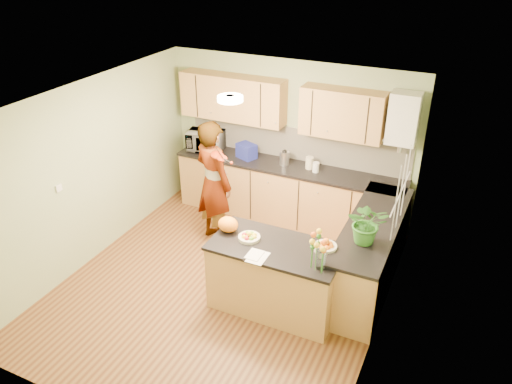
% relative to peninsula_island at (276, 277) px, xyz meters
% --- Properties ---
extents(floor, '(4.50, 4.50, 0.00)m').
position_rel_peninsula_island_xyz_m(floor, '(-0.76, 0.08, -0.45)').
color(floor, '#522C17').
rests_on(floor, ground).
extents(ceiling, '(4.00, 4.50, 0.02)m').
position_rel_peninsula_island_xyz_m(ceiling, '(-0.76, 0.08, 2.05)').
color(ceiling, white).
rests_on(ceiling, wall_back).
extents(wall_back, '(4.00, 0.02, 2.50)m').
position_rel_peninsula_island_xyz_m(wall_back, '(-0.76, 2.33, 0.80)').
color(wall_back, '#8DA173').
rests_on(wall_back, floor).
extents(wall_front, '(4.00, 0.02, 2.50)m').
position_rel_peninsula_island_xyz_m(wall_front, '(-0.76, -2.17, 0.80)').
color(wall_front, '#8DA173').
rests_on(wall_front, floor).
extents(wall_left, '(0.02, 4.50, 2.50)m').
position_rel_peninsula_island_xyz_m(wall_left, '(-2.76, 0.08, 0.80)').
color(wall_left, '#8DA173').
rests_on(wall_left, floor).
extents(wall_right, '(0.02, 4.50, 2.50)m').
position_rel_peninsula_island_xyz_m(wall_right, '(1.24, 0.08, 0.80)').
color(wall_right, '#8DA173').
rests_on(wall_right, floor).
extents(back_counter, '(3.64, 0.62, 0.94)m').
position_rel_peninsula_island_xyz_m(back_counter, '(-0.66, 2.03, 0.02)').
color(back_counter, '#B28147').
rests_on(back_counter, floor).
extents(right_counter, '(0.62, 2.24, 0.94)m').
position_rel_peninsula_island_xyz_m(right_counter, '(0.94, 0.93, 0.02)').
color(right_counter, '#B28147').
rests_on(right_counter, floor).
extents(splashback, '(3.60, 0.02, 0.52)m').
position_rel_peninsula_island_xyz_m(splashback, '(-0.66, 2.32, 0.75)').
color(splashback, beige).
rests_on(splashback, back_counter).
extents(upper_cabinets, '(3.20, 0.34, 0.70)m').
position_rel_peninsula_island_xyz_m(upper_cabinets, '(-0.94, 2.16, 1.40)').
color(upper_cabinets, '#B28147').
rests_on(upper_cabinets, wall_back).
extents(boiler, '(0.40, 0.30, 0.86)m').
position_rel_peninsula_island_xyz_m(boiler, '(0.94, 2.17, 1.45)').
color(boiler, white).
rests_on(boiler, wall_back).
extents(window_right, '(0.01, 1.30, 1.05)m').
position_rel_peninsula_island_xyz_m(window_right, '(1.23, 0.68, 1.10)').
color(window_right, white).
rests_on(window_right, wall_right).
extents(light_switch, '(0.02, 0.09, 0.09)m').
position_rel_peninsula_island_xyz_m(light_switch, '(-2.75, -0.52, 0.85)').
color(light_switch, white).
rests_on(light_switch, wall_left).
extents(ceiling_lamp, '(0.30, 0.30, 0.07)m').
position_rel_peninsula_island_xyz_m(ceiling_lamp, '(-0.76, 0.38, 2.01)').
color(ceiling_lamp, '#FFEABF').
rests_on(ceiling_lamp, ceiling).
extents(peninsula_island, '(1.56, 0.80, 0.89)m').
position_rel_peninsula_island_xyz_m(peninsula_island, '(0.00, 0.00, 0.00)').
color(peninsula_island, '#B28147').
rests_on(peninsula_island, floor).
extents(fruit_dish, '(0.27, 0.27, 0.09)m').
position_rel_peninsula_island_xyz_m(fruit_dish, '(-0.35, -0.00, 0.48)').
color(fruit_dish, beige).
rests_on(fruit_dish, peninsula_island).
extents(orange_bowl, '(0.26, 0.26, 0.15)m').
position_rel_peninsula_island_xyz_m(orange_bowl, '(0.55, 0.15, 0.51)').
color(orange_bowl, beige).
rests_on(orange_bowl, peninsula_island).
extents(flower_vase, '(0.26, 0.26, 0.49)m').
position_rel_peninsula_island_xyz_m(flower_vase, '(0.60, -0.18, 0.77)').
color(flower_vase, silver).
rests_on(flower_vase, peninsula_island).
extents(orange_bag, '(0.29, 0.25, 0.19)m').
position_rel_peninsula_island_xyz_m(orange_bag, '(-0.66, 0.05, 0.54)').
color(orange_bag, orange).
rests_on(orange_bag, peninsula_island).
extents(papers, '(0.20, 0.27, 0.01)m').
position_rel_peninsula_island_xyz_m(papers, '(-0.10, -0.30, 0.45)').
color(papers, white).
rests_on(papers, peninsula_island).
extents(violinist, '(0.81, 0.69, 1.88)m').
position_rel_peninsula_island_xyz_m(violinist, '(-1.42, 1.04, 0.49)').
color(violinist, tan).
rests_on(violinist, floor).
extents(violin, '(0.61, 0.53, 0.15)m').
position_rel_peninsula_island_xyz_m(violin, '(-1.22, 0.82, 1.06)').
color(violin, '#4F1804').
rests_on(violin, violinist).
extents(microwave, '(0.65, 0.51, 0.32)m').
position_rel_peninsula_island_xyz_m(microwave, '(-2.12, 2.04, 0.65)').
color(microwave, white).
rests_on(microwave, back_counter).
extents(blue_box, '(0.35, 0.31, 0.23)m').
position_rel_peninsula_island_xyz_m(blue_box, '(-1.37, 2.04, 0.61)').
color(blue_box, navy).
rests_on(blue_box, back_counter).
extents(kettle, '(0.15, 0.15, 0.28)m').
position_rel_peninsula_island_xyz_m(kettle, '(-0.73, 2.06, 0.61)').
color(kettle, silver).
rests_on(kettle, back_counter).
extents(jar_cream, '(0.14, 0.14, 0.19)m').
position_rel_peninsula_island_xyz_m(jar_cream, '(-0.33, 2.08, 0.59)').
color(jar_cream, beige).
rests_on(jar_cream, back_counter).
extents(jar_white, '(0.11, 0.11, 0.15)m').
position_rel_peninsula_island_xyz_m(jar_white, '(-0.20, 2.00, 0.57)').
color(jar_white, white).
rests_on(jar_white, back_counter).
extents(potted_plant, '(0.55, 0.50, 0.52)m').
position_rel_peninsula_island_xyz_m(potted_plant, '(0.94, 0.45, 0.75)').
color(potted_plant, '#327627').
rests_on(potted_plant, right_counter).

